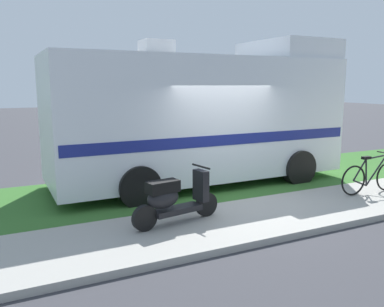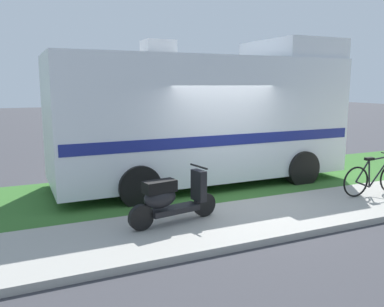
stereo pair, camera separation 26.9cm
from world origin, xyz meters
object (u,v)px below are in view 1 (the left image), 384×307
(motorhome_rv, at_px, (202,116))
(bicycle, at_px, (371,177))
(pickup_truck_near, at_px, (176,131))
(scooter, at_px, (174,199))

(motorhome_rv, xyz_separation_m, bicycle, (2.79, -2.80, -1.25))
(motorhome_rv, xyz_separation_m, pickup_truck_near, (0.96, 3.83, -0.82))
(pickup_truck_near, bearing_deg, scooter, -114.10)
(bicycle, distance_m, pickup_truck_near, 6.89)
(motorhome_rv, relative_size, scooter, 4.18)
(motorhome_rv, bearing_deg, pickup_truck_near, 75.85)
(pickup_truck_near, bearing_deg, motorhome_rv, -104.15)
(motorhome_rv, bearing_deg, scooter, -125.97)
(bicycle, height_order, pickup_truck_near, pickup_truck_near)
(scooter, height_order, pickup_truck_near, pickup_truck_near)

